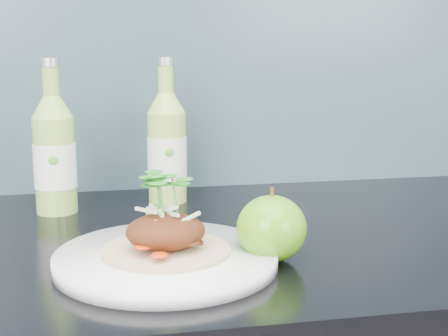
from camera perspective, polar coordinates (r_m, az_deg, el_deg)
The scene contains 5 objects.
dinner_plate at distance 0.73m, azimuth -5.31°, elevation -8.25°, with size 0.26×0.26×0.02m.
pork_taco at distance 0.72m, azimuth -5.36°, elevation -5.52°, with size 0.15×0.15×0.10m.
green_apple at distance 0.73m, azimuth 4.37°, elevation -5.52°, with size 0.09×0.09×0.09m.
cider_bottle_left at distance 0.97m, azimuth -15.23°, elevation 1.15°, with size 0.08×0.08×0.23m.
cider_bottle_right at distance 1.01m, azimuth -5.23°, elevation 1.85°, with size 0.07×0.07×0.23m.
Camera 1 is at (-0.07, 0.89, 1.15)m, focal length 50.00 mm.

